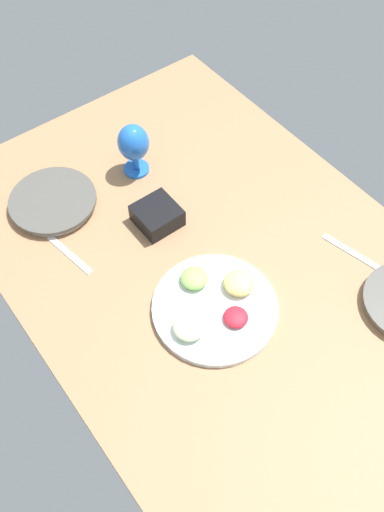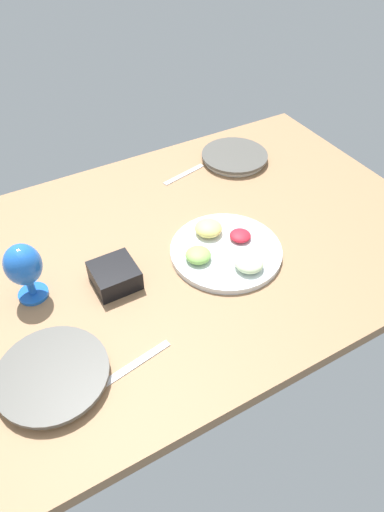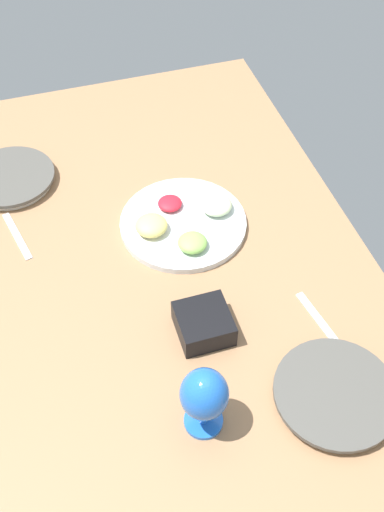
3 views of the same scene
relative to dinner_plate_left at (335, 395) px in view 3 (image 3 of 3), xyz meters
The scene contains 8 objects.
ground_plane 53.16cm from the dinner_plate_left, 28.92° to the left, with size 160.00×104.00×4.00cm, color #99704C.
dinner_plate_left is the anchor object (origin of this frame).
dinner_plate_right 103.67cm from the dinner_plate_left, 33.25° to the left, with size 24.53×24.53×2.74cm.
fruit_platter 58.61cm from the dinner_plate_left, 15.81° to the left, with size 32.81×32.81×5.56cm.
hurricane_glass_blue 29.30cm from the dinner_plate_left, 83.84° to the left, with size 9.50×9.50×17.46cm.
square_bowl_black 31.81cm from the dinner_plate_left, 41.09° to the left, with size 11.81×11.81×5.95cm.
fork_by_left_plate 19.27cm from the dinner_plate_left, 16.42° to the right, with size 18.00×1.80×0.60cm, color silver.
fork_by_right_plate 87.50cm from the dinner_plate_left, 41.32° to the left, with size 18.00×1.80×0.60cm, color silver.
Camera 3 is at (-96.70, 20.79, 117.62)cm, focal length 43.57 mm.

